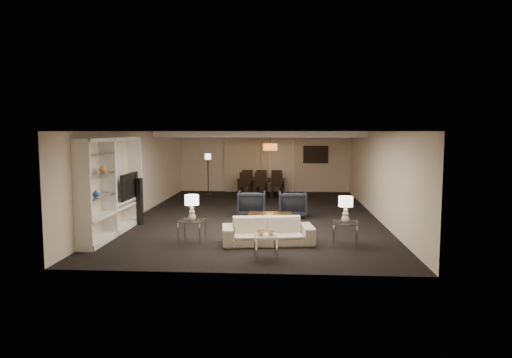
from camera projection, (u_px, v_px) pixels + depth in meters
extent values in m
plane|color=black|center=(256.00, 216.00, 13.52)|extent=(11.00, 11.00, 0.00)
cube|color=silver|center=(256.00, 131.00, 13.26)|extent=(7.00, 11.00, 0.02)
cube|color=beige|center=(264.00, 162.00, 18.85)|extent=(7.00, 0.02, 2.50)
cube|color=beige|center=(236.00, 203.00, 7.93)|extent=(7.00, 0.02, 2.50)
cube|color=beige|center=(139.00, 173.00, 13.61)|extent=(0.02, 11.00, 2.50)
cube|color=beige|center=(377.00, 175.00, 13.16)|extent=(0.02, 11.00, 2.50)
cube|color=silver|center=(262.00, 134.00, 16.74)|extent=(7.00, 4.00, 0.20)
cube|color=beige|center=(243.00, 163.00, 18.83)|extent=(1.50, 0.12, 2.40)
cube|color=silver|center=(281.00, 166.00, 18.79)|extent=(0.90, 0.05, 2.10)
cube|color=#142D38|center=(316.00, 155.00, 18.64)|extent=(0.95, 0.04, 0.65)
cylinder|color=#D8591E|center=(270.00, 147.00, 16.77)|extent=(0.52, 0.52, 0.24)
imported|color=beige|center=(268.00, 231.00, 10.12)|extent=(2.10, 1.05, 0.59)
imported|color=black|center=(252.00, 204.00, 13.42)|extent=(0.82, 0.84, 0.75)
imported|color=black|center=(293.00, 204.00, 13.35)|extent=(0.82, 0.84, 0.75)
sphere|color=#E1D077|center=(261.00, 231.00, 9.01)|extent=(0.15, 0.15, 0.15)
sphere|color=#EFBC7E|center=(271.00, 232.00, 9.00)|extent=(0.13, 0.13, 0.13)
imported|color=black|center=(125.00, 186.00, 11.78)|extent=(1.17, 0.15, 0.67)
imported|color=#224995|center=(96.00, 193.00, 10.03)|extent=(0.15, 0.15, 0.16)
imported|color=#D28546|center=(103.00, 168.00, 10.42)|extent=(0.18, 0.18, 0.19)
cube|color=black|center=(140.00, 201.00, 12.23)|extent=(0.17, 0.17, 1.26)
imported|color=black|center=(261.00, 187.00, 17.82)|extent=(1.91, 1.18, 0.64)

